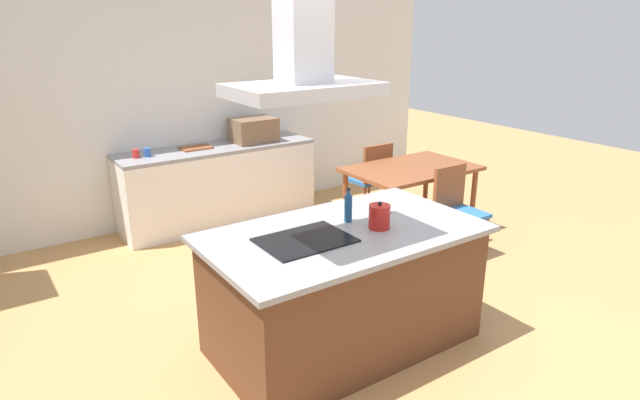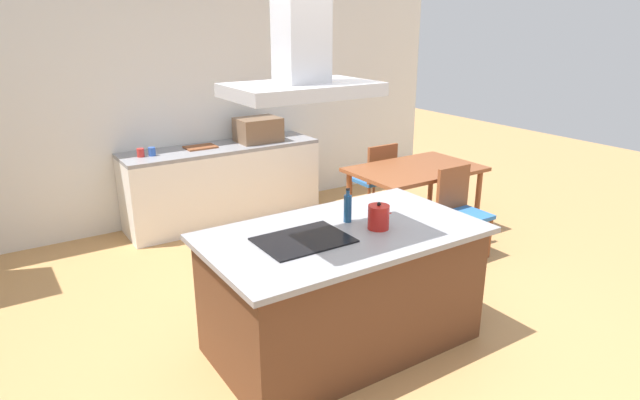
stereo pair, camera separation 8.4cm
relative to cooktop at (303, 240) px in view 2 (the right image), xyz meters
name	(u,v)px [view 2 (the right image)]	position (x,y,z in m)	size (l,w,h in m)	color
ground	(252,269)	(0.33, 1.50, -0.91)	(16.00, 16.00, 0.00)	tan
wall_back	(179,105)	(0.33, 3.25, 0.44)	(7.20, 0.10, 2.70)	white
kitchen_island	(343,288)	(0.33, 0.00, -0.45)	(1.94, 1.11, 0.90)	#59331E
cooktop	(303,240)	(0.00, 0.00, 0.00)	(0.60, 0.44, 0.01)	black
tea_kettle	(379,217)	(0.56, -0.10, 0.08)	(0.20, 0.15, 0.20)	#B21E19
olive_oil_bottle	(348,208)	(0.45, 0.13, 0.10)	(0.06, 0.06, 0.25)	navy
back_counter	(223,184)	(0.66, 2.88, -0.46)	(2.26, 0.62, 0.90)	white
countertop_microwave	(258,130)	(1.14, 2.88, 0.13)	(0.50, 0.38, 0.28)	brown
coffee_mug_red	(141,153)	(-0.25, 2.88, 0.04)	(0.08, 0.08, 0.09)	red
coffee_mug_blue	(152,152)	(-0.14, 2.87, 0.04)	(0.08, 0.08, 0.09)	#2D56B2
cutting_board	(201,147)	(0.43, 2.93, 0.00)	(0.34, 0.24, 0.02)	brown
dining_table	(415,175)	(2.27, 1.37, -0.24)	(1.40, 0.90, 0.75)	brown
chair_facing_island	(460,205)	(2.27, 0.71, -0.40)	(0.42, 0.42, 0.89)	#2D6BB7
chair_facing_back_wall	(376,175)	(2.27, 2.04, -0.40)	(0.42, 0.42, 0.89)	#2D6BB7
range_hood	(301,53)	(0.00, 0.00, 1.20)	(0.90, 0.55, 0.78)	#ADADB2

